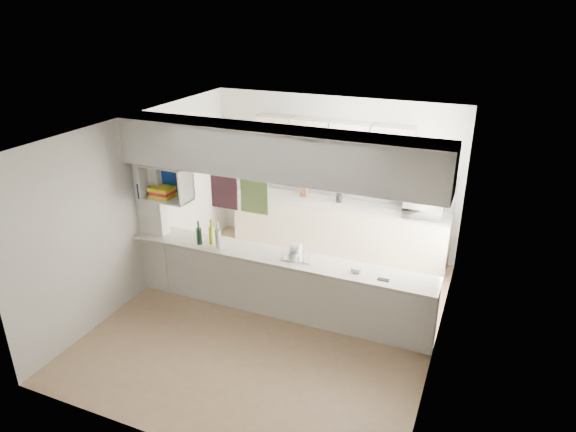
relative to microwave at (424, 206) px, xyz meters
The scene contains 16 objects.
floor 2.81m from the microwave, 126.79° to the right, with size 4.80×4.80×0.00m, color #9D785B.
ceiling 3.00m from the microwave, 126.79° to the right, with size 4.80×4.80×0.00m, color white.
wall_back 1.60m from the microwave, 168.25° to the left, with size 4.20×4.20×0.00m, color silver.
wall_left 4.21m from the microwave, 150.38° to the right, with size 4.80×4.80×0.00m, color silver.
wall_right 2.16m from the microwave, 75.25° to the right, with size 4.80×4.80×0.00m, color silver.
servery_partition 2.76m from the microwave, 129.74° to the right, with size 4.20×0.50×2.60m.
cubby_shelf 3.83m from the microwave, 145.56° to the right, with size 0.65×0.35×0.50m.
kitchen_run 1.42m from the microwave, behind, with size 3.60×0.63×2.24m.
microwave is the anchor object (origin of this frame).
bowl 0.21m from the microwave, 139.25° to the right, with size 0.27×0.27×0.07m, color navy.
dish_rack 2.38m from the microwave, 121.86° to the right, with size 0.41×0.32×0.20m.
cup 2.49m from the microwave, 121.06° to the right, with size 0.12×0.12×0.10m, color white.
wine_bottles 3.29m from the microwave, 139.25° to the right, with size 0.37×0.15×0.37m.
plastic_tubs 2.15m from the microwave, 101.56° to the right, with size 0.48×0.17×0.06m.
utensil_jar 1.38m from the microwave, behind, with size 0.10×0.10×0.14m, color black.
knife_block 2.00m from the microwave, behind, with size 0.10×0.08×0.20m, color brown.
Camera 1 is at (2.45, -5.44, 3.99)m, focal length 32.00 mm.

